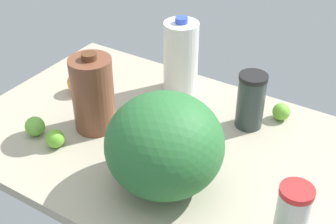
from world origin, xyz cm
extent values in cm
cube|color=#ABA28B|center=(0.00, 0.00, 1.50)|extent=(120.00, 76.00, 3.00)
cylinder|color=white|center=(11.78, -26.55, 14.95)|extent=(11.32, 11.32, 23.91)
cylinder|color=blue|center=(11.78, -26.55, 27.81)|extent=(3.96, 3.96, 1.80)
cylinder|color=beige|center=(-42.03, 16.99, 10.35)|extent=(7.20, 7.20, 14.70)
cylinder|color=red|center=(-42.03, 16.99, 18.40)|extent=(7.41, 7.41, 1.40)
cylinder|color=brown|center=(22.05, 5.47, 14.32)|extent=(12.23, 12.23, 22.64)
cylinder|color=#59331E|center=(22.05, 5.47, 26.54)|extent=(4.28, 4.28, 1.80)
cylinder|color=#2E3A38|center=(-16.30, -19.52, 10.92)|extent=(8.15, 8.15, 15.85)
cylinder|color=black|center=(-16.30, -19.52, 19.55)|extent=(8.40, 8.40, 1.40)
ellipsoid|color=#2A6C33|center=(-8.88, 15.67, 15.69)|extent=(29.26, 29.26, 25.39)
sphere|color=orange|center=(39.24, -6.64, 6.73)|extent=(7.46, 7.46, 7.46)
sphere|color=#6CB735|center=(-23.41, -27.61, 5.70)|extent=(5.40, 5.40, 5.40)
sphere|color=#6DB73F|center=(34.37, 18.05, 5.89)|extent=(5.78, 5.78, 5.78)
sphere|color=#68B431|center=(25.50, 19.11, 5.69)|extent=(5.38, 5.38, 5.38)
camera|label=1|loc=(-56.87, 90.29, 85.85)|focal=50.00mm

